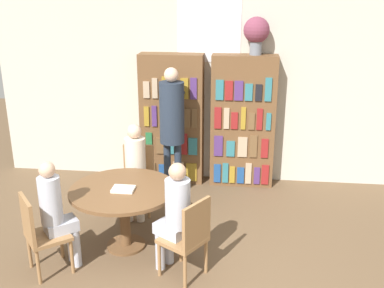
# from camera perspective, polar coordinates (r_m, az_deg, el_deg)

# --- Properties ---
(wall_back) EXTENTS (6.40, 0.07, 3.00)m
(wall_back) POSITION_cam_1_polar(r_m,az_deg,el_deg) (6.68, 2.12, 7.92)
(wall_back) COLOR beige
(wall_back) RESTS_ON ground_plane
(bookshelf_left) EXTENTS (0.93, 0.34, 1.93)m
(bookshelf_left) POSITION_cam_1_polar(r_m,az_deg,el_deg) (6.68, -2.55, 3.12)
(bookshelf_left) COLOR brown
(bookshelf_left) RESTS_ON ground_plane
(bookshelf_right) EXTENTS (0.93, 0.34, 1.93)m
(bookshelf_right) POSITION_cam_1_polar(r_m,az_deg,el_deg) (6.60, 6.46, 2.81)
(bookshelf_right) COLOR brown
(bookshelf_right) RESTS_ON ground_plane
(flower_vase) EXTENTS (0.36, 0.36, 0.51)m
(flower_vase) POSITION_cam_1_polar(r_m,az_deg,el_deg) (6.37, 8.19, 13.91)
(flower_vase) COLOR slate
(flower_vase) RESTS_ON bookshelf_right
(reading_table) EXTENTS (1.18, 1.18, 0.73)m
(reading_table) POSITION_cam_1_polar(r_m,az_deg,el_deg) (5.06, -8.67, -6.84)
(reading_table) COLOR brown
(reading_table) RESTS_ON ground_plane
(chair_near_camera) EXTENTS (0.56, 0.56, 0.87)m
(chair_near_camera) POSITION_cam_1_polar(r_m,az_deg,el_deg) (4.86, -18.76, -10.47)
(chair_near_camera) COLOR olive
(chair_near_camera) RESTS_ON ground_plane
(chair_left_side) EXTENTS (0.42, 0.42, 0.87)m
(chair_left_side) POSITION_cam_1_polar(r_m,az_deg,el_deg) (5.94, -6.87, -4.00)
(chair_left_side) COLOR olive
(chair_left_side) RESTS_ON ground_plane
(chair_far_side) EXTENTS (0.55, 0.55, 0.87)m
(chair_far_side) POSITION_cam_1_polar(r_m,az_deg,el_deg) (4.54, -0.43, -11.54)
(chair_far_side) COLOR olive
(chair_far_side) RESTS_ON ground_plane
(seated_reader_left) EXTENTS (0.28, 0.38, 1.22)m
(seated_reader_left) POSITION_cam_1_polar(r_m,az_deg,el_deg) (5.70, -7.25, -2.77)
(seated_reader_left) COLOR beige
(seated_reader_left) RESTS_ON ground_plane
(seated_reader_right) EXTENTS (0.41, 0.38, 1.22)m
(seated_reader_right) POSITION_cam_1_polar(r_m,az_deg,el_deg) (4.55, -2.22, -8.62)
(seated_reader_right) COLOR #B2B7C6
(seated_reader_right) RESTS_ON ground_plane
(seated_reader_back) EXTENTS (0.39, 0.38, 1.21)m
(seated_reader_back) POSITION_cam_1_polar(r_m,az_deg,el_deg) (4.82, -16.82, -8.13)
(seated_reader_back) COLOR #B2B7C6
(seated_reader_back) RESTS_ON ground_plane
(librarian_standing) EXTENTS (0.34, 0.61, 1.82)m
(librarian_standing) POSITION_cam_1_polar(r_m,az_deg,el_deg) (6.14, -2.55, 3.35)
(librarian_standing) COLOR #232D3D
(librarian_standing) RESTS_ON ground_plane
(open_book_on_table) EXTENTS (0.24, 0.18, 0.03)m
(open_book_on_table) POSITION_cam_1_polar(r_m,az_deg,el_deg) (4.95, -8.72, -5.68)
(open_book_on_table) COLOR silver
(open_book_on_table) RESTS_ON reading_table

